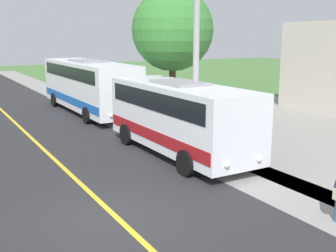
# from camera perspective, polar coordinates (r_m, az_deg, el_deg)

# --- Properties ---
(ground_plane) EXTENTS (120.00, 120.00, 0.00)m
(ground_plane) POSITION_cam_1_polar(r_m,az_deg,el_deg) (11.15, -7.38, -12.10)
(ground_plane) COLOR #477238
(road_surface) EXTENTS (8.00, 100.00, 0.01)m
(road_surface) POSITION_cam_1_polar(r_m,az_deg,el_deg) (11.14, -7.38, -12.08)
(road_surface) COLOR #28282B
(road_surface) RESTS_ON ground
(sidewalk) EXTENTS (2.40, 100.00, 0.01)m
(sidewalk) POSITION_cam_1_polar(r_m,az_deg,el_deg) (13.83, 13.06, -7.40)
(sidewalk) COLOR gray
(sidewalk) RESTS_ON ground
(road_centre_line) EXTENTS (0.16, 100.00, 0.00)m
(road_centre_line) POSITION_cam_1_polar(r_m,az_deg,el_deg) (11.14, -7.38, -12.05)
(road_centre_line) COLOR gold
(road_centre_line) RESTS_ON ground
(shuttle_bus_front) EXTENTS (2.63, 7.80, 2.89)m
(shuttle_bus_front) POSITION_cam_1_polar(r_m,az_deg,el_deg) (16.14, 1.54, 1.58)
(shuttle_bus_front) COLOR white
(shuttle_bus_front) RESTS_ON ground
(transit_bus_rear) EXTENTS (2.80, 10.45, 3.18)m
(transit_bus_rear) POSITION_cam_1_polar(r_m,az_deg,el_deg) (25.71, -10.87, 5.71)
(transit_bus_rear) COLOR white
(transit_bus_rear) RESTS_ON ground
(street_light_pole) EXTENTS (1.97, 0.24, 7.26)m
(street_light_pole) POSITION_cam_1_polar(r_m,az_deg,el_deg) (15.77, 3.49, 10.25)
(street_light_pole) COLOR #9E9EA3
(street_light_pole) RESTS_ON ground
(tree_curbside) EXTENTS (4.25, 4.25, 7.02)m
(tree_curbside) POSITION_cam_1_polar(r_m,az_deg,el_deg) (22.00, 0.63, 13.03)
(tree_curbside) COLOR #4C3826
(tree_curbside) RESTS_ON ground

